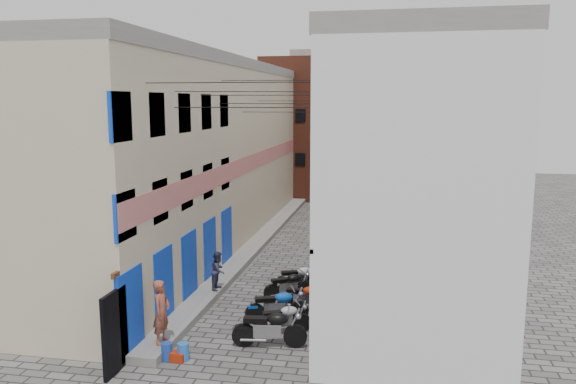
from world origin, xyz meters
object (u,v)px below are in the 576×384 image
Objects in this scene: motorcycle_g at (324,271)px; water_jug_near at (167,351)px; motorcycle_f at (299,277)px; person_a at (162,312)px; motorcycle_a at (269,326)px; motorcycle_b at (283,317)px; motorcycle_e at (289,284)px; water_jug_far at (183,352)px; person_b at (218,270)px; red_crate at (178,357)px; motorcycle_c at (277,304)px; motorcycle_d at (305,296)px.

water_jug_near is (-3.40, -7.25, -0.26)m from motorcycle_g.
person_a is (-2.91, -5.72, 0.61)m from motorcycle_f.
water_jug_near is at bearing -70.85° from motorcycle_a.
motorcycle_b is 0.97× the size of motorcycle_e.
person_a is (-3.74, -6.75, 0.66)m from motorcycle_g.
person_b is at bearing 97.17° from water_jug_far.
red_crate is (0.53, -5.19, -0.83)m from person_b.
motorcycle_g is at bearing 67.03° from red_crate.
motorcycle_c reaches higher than motorcycle_g.
motorcycle_f reaches higher than motorcycle_b.
person_b is (-2.96, 2.88, 0.42)m from motorcycle_b.
motorcycle_g is at bearing 146.34° from motorcycle_b.
motorcycle_a is 4.41× the size of water_jug_near.
motorcycle_a reaches higher than motorcycle_c.
motorcycle_c is 1.36m from motorcycle_d.
motorcycle_b is 0.94× the size of motorcycle_f.
motorcycle_g is 4.43× the size of red_crate.
motorcycle_f is 6.63m from red_crate.
motorcycle_e reaches higher than water_jug_near.
motorcycle_f is at bearing -24.85° from person_a.
red_crate is (0.66, -0.50, -1.04)m from person_a.
motorcycle_b is 3.68× the size of water_jug_near.
motorcycle_f is at bearing 171.57° from motorcycle_a.
person_b is (0.14, 4.69, -0.22)m from person_a.
motorcycle_c is 4.01m from water_jug_near.
motorcycle_g reaches higher than water_jug_near.
motorcycle_f is at bearing -164.39° from motorcycle_d.
red_crate is (-3.07, -7.25, -0.38)m from motorcycle_g.
motorcycle_d is at bearing -36.42° from motorcycle_g.
motorcycle_e is 5.62m from person_a.
water_jug_near is 0.45m from water_jug_far.
red_crate is at bearing -148.26° from water_jug_far.
water_jug_far is (0.45, 0.07, -0.00)m from water_jug_near.
motorcycle_f is at bearing 135.01° from motorcycle_e.
motorcycle_d is at bearing 144.27° from motorcycle_b.
motorcycle_b is 4.99m from motorcycle_g.
motorcycle_b is 1.04× the size of motorcycle_g.
motorcycle_d is 1.28m from motorcycle_e.
motorcycle_e is at bearing -37.12° from motorcycle_f.
motorcycle_c reaches higher than motorcycle_d.
water_jug_far is (-1.91, -5.32, -0.30)m from motorcycle_e.
person_a reaches higher than motorcycle_g.
motorcycle_e reaches higher than water_jug_far.
motorcycle_f is 6.51m from water_jug_far.
red_crate is at bearing -32.70° from motorcycle_d.
motorcycle_c is (-0.18, 1.86, -0.03)m from motorcycle_a.
water_jug_near is (-2.77, -2.31, -0.28)m from motorcycle_b.
person_b reaches higher than water_jug_near.
motorcycle_d is 3.43m from person_b.
motorcycle_c is 4.20× the size of water_jug_far.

